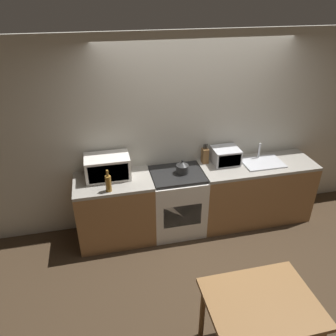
{
  "coord_description": "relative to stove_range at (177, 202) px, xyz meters",
  "views": [
    {
      "loc": [
        -1.25,
        -2.94,
        3.04
      ],
      "look_at": [
        -0.45,
        0.52,
        1.05
      ],
      "focal_mm": 35.0,
      "sensor_mm": 36.0,
      "label": 1
    }
  ],
  "objects": [
    {
      "name": "wall_back",
      "position": [
        0.31,
        0.34,
        0.85
      ],
      "size": [
        10.0,
        0.06,
        2.6
      ],
      "color": "beige",
      "rests_on": "ground_plane"
    },
    {
      "name": "counter_right_run",
      "position": [
        1.15,
        0.0,
        0.0
      ],
      "size": [
        1.59,
        0.62,
        0.9
      ],
      "color": "olive",
      "rests_on": "ground_plane"
    },
    {
      "name": "dining_table",
      "position": [
        0.22,
        -1.96,
        0.21
      ],
      "size": [
        0.92,
        0.71,
        0.76
      ],
      "color": "brown",
      "rests_on": "ground_plane"
    },
    {
      "name": "toaster_oven",
      "position": [
        0.71,
        0.13,
        0.56
      ],
      "size": [
        0.36,
        0.32,
        0.22
      ],
      "color": "silver",
      "rests_on": "counter_right_run"
    },
    {
      "name": "kettle",
      "position": [
        0.07,
        -0.0,
        0.53
      ],
      "size": [
        0.16,
        0.16,
        0.19
      ],
      "color": "#2D2D2D",
      "rests_on": "stove_range"
    },
    {
      "name": "microwave",
      "position": [
        -0.88,
        0.11,
        0.6
      ],
      "size": [
        0.55,
        0.36,
        0.29
      ],
      "color": "silver",
      "rests_on": "counter_left_run"
    },
    {
      "name": "ground_plane",
      "position": [
        0.31,
        -0.62,
        -0.45
      ],
      "size": [
        16.0,
        16.0,
        0.0
      ],
      "primitive_type": "plane",
      "color": "#3D2D1E"
    },
    {
      "name": "counter_left_run",
      "position": [
        -0.84,
        0.0,
        0.0
      ],
      "size": [
        0.98,
        0.62,
        0.9
      ],
      "color": "olive",
      "rests_on": "ground_plane"
    },
    {
      "name": "knife_block",
      "position": [
        0.44,
        0.2,
        0.56
      ],
      "size": [
        0.08,
        0.1,
        0.28
      ],
      "color": "brown",
      "rests_on": "counter_right_run"
    },
    {
      "name": "stove_range",
      "position": [
        0.0,
        0.0,
        0.0
      ],
      "size": [
        0.7,
        0.62,
        0.9
      ],
      "color": "silver",
      "rests_on": "ground_plane"
    },
    {
      "name": "sink_basin",
      "position": [
        1.21,
        0.01,
        0.47
      ],
      "size": [
        0.54,
        0.39,
        0.24
      ],
      "color": "silver",
      "rests_on": "counter_right_run"
    },
    {
      "name": "bottle",
      "position": [
        -0.9,
        -0.22,
        0.56
      ],
      "size": [
        0.07,
        0.07,
        0.28
      ],
      "color": "olive",
      "rests_on": "counter_left_run"
    }
  ]
}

